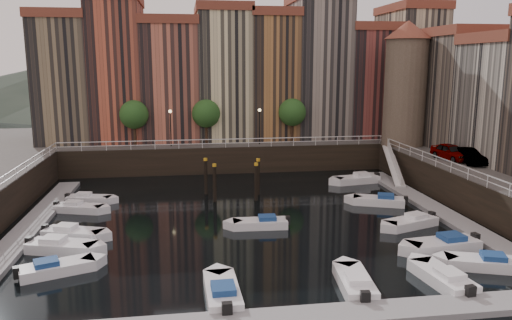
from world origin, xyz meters
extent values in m
plane|color=black|center=(0.00, 0.00, 0.00)|extent=(200.00, 200.00, 0.00)
cube|color=black|center=(0.00, 26.00, 1.50)|extent=(80.00, 20.00, 3.00)
cube|color=gray|center=(-16.20, -1.00, 0.17)|extent=(2.00, 28.00, 0.35)
cube|color=gray|center=(16.20, -1.00, 0.17)|extent=(2.00, 28.00, 0.35)
cube|color=gray|center=(0.00, -17.00, 0.17)|extent=(30.00, 2.00, 0.35)
cone|color=#2D382D|center=(-30.00, 110.00, 7.00)|extent=(80.00, 80.00, 14.00)
cone|color=#2D382D|center=(5.00, 110.00, 9.00)|extent=(100.00, 100.00, 18.00)
cone|color=#2D382D|center=(40.00, 110.00, 6.00)|extent=(70.00, 70.00, 12.00)
cube|color=#7C6B4F|center=(-18.00, 23.50, 10.00)|extent=(6.00, 10.00, 14.00)
cube|color=brown|center=(-18.00, 23.50, 17.50)|extent=(6.30, 10.30, 1.00)
cube|color=#BA553A|center=(-12.10, 23.50, 11.00)|extent=(5.80, 10.00, 16.00)
cube|color=#C2684F|center=(-5.95, 23.50, 9.75)|extent=(6.50, 10.00, 13.50)
cube|color=brown|center=(-5.95, 23.50, 17.00)|extent=(6.80, 10.30, 1.00)
cube|color=beige|center=(0.40, 23.50, 10.50)|extent=(6.20, 10.00, 15.00)
cube|color=brown|center=(0.40, 23.50, 18.50)|extent=(6.50, 10.30, 1.00)
cube|color=#A36D3C|center=(6.30, 23.50, 10.25)|extent=(5.60, 10.00, 14.50)
cube|color=brown|center=(6.30, 23.50, 18.00)|extent=(5.90, 10.30, 1.00)
cube|color=gray|center=(12.30, 23.50, 11.25)|extent=(6.40, 10.00, 16.50)
cube|color=brown|center=(18.50, 23.50, 9.50)|extent=(6.00, 10.00, 13.00)
cube|color=brown|center=(18.50, 23.50, 16.50)|extent=(6.30, 10.30, 1.00)
cube|color=tan|center=(24.45, 23.50, 10.75)|extent=(5.90, 10.00, 15.50)
cube|color=brown|center=(24.45, 23.50, 19.00)|extent=(6.20, 10.30, 1.00)
cube|color=#726556|center=(26.50, 12.00, 9.00)|extent=(9.00, 8.00, 12.00)
cube|color=brown|center=(26.50, 12.00, 15.50)|extent=(9.30, 8.30, 1.00)
cylinder|color=#6B5B4C|center=(20.00, 14.50, 9.00)|extent=(4.60, 4.60, 12.00)
cone|color=brown|center=(20.00, 14.50, 15.80)|extent=(5.20, 5.20, 2.00)
cylinder|color=black|center=(-10.00, 18.20, 4.20)|extent=(0.30, 0.30, 2.40)
sphere|color=#1E4719|center=(-10.00, 18.20, 6.60)|extent=(3.20, 3.20, 3.20)
cylinder|color=black|center=(-2.00, 18.20, 4.20)|extent=(0.30, 0.30, 2.40)
sphere|color=#1E4719|center=(-2.00, 18.20, 6.60)|extent=(3.20, 3.20, 3.20)
cylinder|color=black|center=(8.00, 18.20, 4.20)|extent=(0.30, 0.30, 2.40)
sphere|color=#1E4719|center=(8.00, 18.20, 6.60)|extent=(3.20, 3.20, 3.20)
cylinder|color=black|center=(-6.00, 17.20, 5.00)|extent=(0.12, 0.12, 4.00)
sphere|color=#FFD88C|center=(-6.00, 17.20, 7.00)|extent=(0.36, 0.36, 0.36)
cylinder|color=black|center=(4.00, 17.20, 5.00)|extent=(0.12, 0.12, 4.00)
sphere|color=#FFD88C|center=(4.00, 17.20, 7.00)|extent=(0.36, 0.36, 0.36)
cube|color=white|center=(0.00, 16.00, 3.95)|extent=(36.00, 0.08, 0.08)
cube|color=white|center=(0.00, 16.00, 3.50)|extent=(36.00, 0.06, 0.06)
cube|color=white|center=(18.00, -1.00, 3.95)|extent=(0.08, 34.00, 0.08)
cube|color=white|center=(18.00, -1.00, 3.50)|extent=(0.06, 34.00, 0.06)
cube|color=white|center=(17.10, 10.00, 1.75)|extent=(2.78, 8.26, 2.81)
cube|color=white|center=(17.10, 10.00, 2.25)|extent=(1.93, 8.32, 3.65)
cylinder|color=black|center=(-1.97, 4.77, 1.50)|extent=(0.32, 0.32, 3.60)
cylinder|color=#C98F17|center=(-1.97, 4.77, 3.35)|extent=(0.36, 0.36, 0.25)
cylinder|color=black|center=(-2.63, 7.58, 1.50)|extent=(0.32, 0.32, 3.60)
cylinder|color=#C98F17|center=(-2.63, 7.58, 3.35)|extent=(0.36, 0.36, 0.25)
cylinder|color=black|center=(1.76, 4.66, 1.50)|extent=(0.32, 0.32, 3.60)
cylinder|color=#C98F17|center=(1.76, 4.66, 3.35)|extent=(0.36, 0.36, 0.25)
cylinder|color=black|center=(2.24, 6.66, 1.50)|extent=(0.32, 0.32, 3.60)
cylinder|color=#C98F17|center=(2.24, 6.66, 3.35)|extent=(0.36, 0.36, 0.25)
cube|color=white|center=(-12.22, -9.41, 0.29)|extent=(4.49, 3.02, 0.71)
cube|color=navy|center=(-12.75, -9.62, 0.71)|extent=(1.66, 1.55, 0.48)
cube|color=black|center=(-14.26, -10.20, 0.52)|extent=(0.48, 0.56, 0.67)
cube|color=white|center=(-12.70, -5.90, 0.31)|extent=(4.81, 2.96, 0.77)
cube|color=white|center=(-13.29, -5.72, 0.77)|extent=(1.72, 1.59, 0.51)
cube|color=black|center=(-14.95, -5.22, 0.56)|extent=(0.49, 0.59, 0.72)
cube|color=white|center=(-12.52, -3.26, 0.29)|extent=(4.54, 2.92, 0.72)
cube|color=white|center=(-13.07, -3.07, 0.72)|extent=(1.65, 1.53, 0.48)
cube|color=black|center=(-14.62, -2.54, 0.53)|extent=(0.47, 0.56, 0.67)
cube|color=white|center=(-13.38, 3.32, 0.27)|extent=(4.27, 2.68, 0.68)
cube|color=white|center=(-13.90, 3.48, 0.68)|extent=(1.54, 1.42, 0.45)
cube|color=black|center=(-15.37, 3.95, 0.50)|extent=(0.44, 0.53, 0.64)
cube|color=white|center=(-13.08, 6.14, 0.26)|extent=(4.08, 2.27, 0.66)
cube|color=white|center=(-13.59, 6.25, 0.66)|extent=(1.42, 1.29, 0.44)
cube|color=black|center=(-15.05, 6.57, 0.48)|extent=(0.39, 0.49, 0.61)
cube|color=white|center=(13.16, -12.37, 0.29)|extent=(4.59, 2.99, 0.73)
cube|color=navy|center=(13.71, -12.57, 0.73)|extent=(1.68, 1.56, 0.49)
cube|color=white|center=(12.23, -9.34, 0.33)|extent=(5.00, 2.42, 0.82)
cube|color=navy|center=(12.88, -9.26, 0.82)|extent=(1.68, 1.49, 0.55)
cube|color=black|center=(14.72, -9.04, 0.60)|extent=(0.45, 0.59, 0.77)
cube|color=white|center=(12.29, -4.39, 0.29)|extent=(4.60, 3.00, 0.73)
cube|color=white|center=(12.84, -4.19, 0.73)|extent=(1.68, 1.56, 0.49)
cube|color=black|center=(14.40, -3.63, 0.54)|extent=(0.48, 0.57, 0.68)
cube|color=white|center=(12.23, 1.73, 0.30)|extent=(4.67, 3.16, 0.74)
cube|color=navy|center=(12.79, 1.51, 0.74)|extent=(1.72, 1.61, 0.50)
cube|color=black|center=(14.36, 0.90, 0.54)|extent=(0.50, 0.59, 0.69)
cube|color=white|center=(13.06, 9.77, 0.31)|extent=(4.84, 2.53, 0.79)
cube|color=white|center=(13.68, 9.87, 0.79)|extent=(1.66, 1.49, 0.52)
cube|color=black|center=(15.43, 10.17, 0.58)|extent=(0.45, 0.58, 0.73)
cube|color=white|center=(-2.79, -14.00, 0.31)|extent=(1.84, 4.55, 0.77)
cube|color=navy|center=(-2.78, -14.61, 0.77)|extent=(1.26, 1.46, 0.51)
cube|color=black|center=(-2.74, -16.36, 0.56)|extent=(0.52, 0.37, 0.72)
cube|color=white|center=(4.56, -13.84, 0.30)|extent=(2.13, 4.51, 0.74)
cube|color=white|center=(4.50, -14.43, 0.74)|extent=(1.33, 1.50, 0.49)
cube|color=black|center=(4.33, -16.10, 0.54)|extent=(0.53, 0.40, 0.69)
cube|color=white|center=(9.66, -14.00, 0.30)|extent=(2.28, 4.63, 0.76)
cube|color=white|center=(9.74, -14.60, 0.76)|extent=(1.39, 1.56, 0.51)
cube|color=black|center=(9.96, -16.31, 0.56)|extent=(0.55, 0.42, 0.71)
imported|color=gray|center=(20.75, 5.29, 3.78)|extent=(2.46, 4.77, 1.55)
imported|color=gray|center=(21.58, 3.33, 3.72)|extent=(2.13, 4.53, 1.44)
cube|color=white|center=(0.95, -2.90, 0.28)|extent=(4.13, 1.75, 0.69)
cube|color=navy|center=(1.51, -2.93, 0.69)|extent=(1.34, 1.17, 0.46)
cube|color=black|center=(3.08, -3.00, 0.51)|extent=(0.34, 0.48, 0.65)
camera|label=1|loc=(-4.58, -38.56, 12.29)|focal=35.00mm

